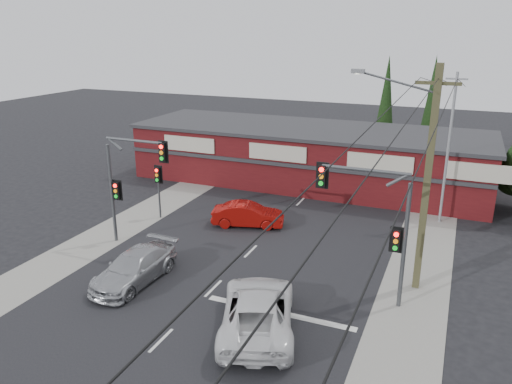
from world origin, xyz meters
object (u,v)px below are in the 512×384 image
at_px(silver_suv, 134,268).
at_px(utility_pole, 425,174).
at_px(white_suv, 258,310).
at_px(shop_building, 308,155).
at_px(red_sedan, 248,215).

distance_m(silver_suv, utility_pole, 13.69).
bearing_deg(white_suv, silver_suv, -30.76).
height_order(white_suv, shop_building, shop_building).
bearing_deg(utility_pole, white_suv, -131.94).
bearing_deg(silver_suv, shop_building, 83.86).
relative_size(red_sedan, utility_pole, 0.43).
distance_m(white_suv, red_sedan, 10.84).
relative_size(white_suv, shop_building, 0.22).
distance_m(red_sedan, shop_building, 10.22).
xyz_separation_m(silver_suv, utility_pole, (12.04, 4.54, 4.67)).
distance_m(white_suv, utility_pole, 9.12).
relative_size(shop_building, utility_pole, 2.73).
xyz_separation_m(silver_suv, red_sedan, (2.08, 8.44, -0.02)).
xyz_separation_m(red_sedan, shop_building, (0.60, 10.10, 1.43)).
xyz_separation_m(white_suv, red_sedan, (-4.68, 9.77, -0.13)).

